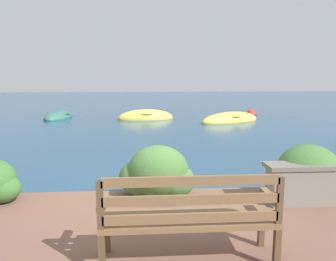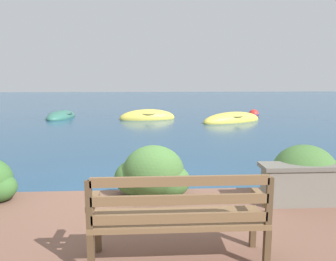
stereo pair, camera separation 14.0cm
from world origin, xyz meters
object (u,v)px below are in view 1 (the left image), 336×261
Objects in this scene: rowboat_mid at (146,118)px; park_bench at (189,215)px; rowboat_nearest at (230,120)px; rowboat_far at (59,117)px; mooring_buoy at (251,114)px.

park_bench is at bearing 82.31° from rowboat_mid.
rowboat_nearest is 8.37m from rowboat_far.
rowboat_nearest is at bearing 77.23° from park_bench.
rowboat_far is at bearing -19.22° from rowboat_mid.
mooring_buoy is (5.14, 13.70, -0.61)m from park_bench.
rowboat_mid is at bearing 87.70° from rowboat_far.
park_bench is at bearing -133.20° from rowboat_nearest.
rowboat_mid is 1.07× the size of rowboat_far.
park_bench reaches higher than rowboat_far.
park_bench is 0.61× the size of rowboat_mid.
mooring_buoy is at bearing 73.30° from park_bench.
rowboat_mid is at bearing -170.25° from mooring_buoy.
rowboat_mid reaches higher than mooring_buoy.
park_bench is at bearing 26.67° from rowboat_far.
rowboat_nearest is at bearing 154.10° from rowboat_mid.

